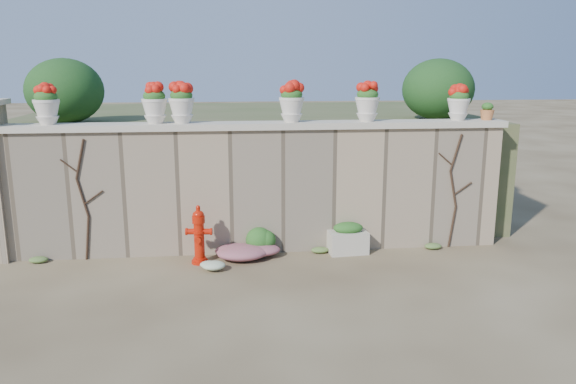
{
  "coord_description": "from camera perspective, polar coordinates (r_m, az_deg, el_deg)",
  "views": [
    {
      "loc": [
        -0.43,
        -7.07,
        2.99
      ],
      "look_at": [
        0.47,
        1.4,
        1.05
      ],
      "focal_mm": 35.0,
      "sensor_mm": 36.0,
      "label": 1
    }
  ],
  "objects": [
    {
      "name": "urn_pot_2",
      "position": [
        8.91,
        -10.76,
        8.85
      ],
      "size": [
        0.4,
        0.4,
        0.62
      ],
      "color": "silver",
      "rests_on": "wall_cap"
    },
    {
      "name": "raised_fill",
      "position": [
        12.24,
        -3.97,
        3.43
      ],
      "size": [
        9.0,
        6.0,
        2.0
      ],
      "primitive_type": "cube",
      "color": "#384C23",
      "rests_on": "ground"
    },
    {
      "name": "urn_pot_0",
      "position": [
        9.29,
        -23.33,
        8.15
      ],
      "size": [
        0.39,
        0.39,
        0.61
      ],
      "color": "silver",
      "rests_on": "wall_cap"
    },
    {
      "name": "wall_cap",
      "position": [
        8.93,
        -3.28,
        6.75
      ],
      "size": [
        8.1,
        0.52,
        0.1
      ],
      "primitive_type": "cube",
      "color": "beige",
      "rests_on": "stone_wall"
    },
    {
      "name": "planter_box",
      "position": [
        9.15,
        6.1,
        -4.75
      ],
      "size": [
        0.65,
        0.41,
        0.52
      ],
      "rotation": [
        0.0,
        0.0,
        0.09
      ],
      "color": "beige",
      "rests_on": "ground"
    },
    {
      "name": "vine_left",
      "position": [
        9.15,
        -20.07,
        -0.59
      ],
      "size": [
        0.6,
        0.04,
        1.91
      ],
      "color": "black",
      "rests_on": "ground"
    },
    {
      "name": "green_shrub",
      "position": [
        9.05,
        -2.84,
        -4.65
      ],
      "size": [
        0.58,
        0.52,
        0.55
      ],
      "primitive_type": "ellipsoid",
      "color": "#1E5119",
      "rests_on": "ground"
    },
    {
      "name": "terracotta_pot",
      "position": [
        9.85,
        19.57,
        7.65
      ],
      "size": [
        0.23,
        0.23,
        0.27
      ],
      "color": "#BD6D39",
      "rests_on": "wall_cap"
    },
    {
      "name": "fire_hydrant",
      "position": [
        8.68,
        -9.03,
        -4.29
      ],
      "size": [
        0.39,
        0.28,
        0.91
      ],
      "rotation": [
        0.0,
        0.0,
        -0.1
      ],
      "color": "#BA1807",
      "rests_on": "ground"
    },
    {
      "name": "urn_pot_3",
      "position": [
        8.94,
        0.36,
        9.09
      ],
      "size": [
        0.4,
        0.4,
        0.63
      ],
      "color": "silver",
      "rests_on": "wall_cap"
    },
    {
      "name": "back_shrub_right",
      "position": [
        10.78,
        15.0,
        10.05
      ],
      "size": [
        1.3,
        1.3,
        1.1
      ],
      "primitive_type": "ellipsoid",
      "color": "#143814",
      "rests_on": "raised_fill"
    },
    {
      "name": "white_flowers",
      "position": [
        8.46,
        -7.54,
        -7.29
      ],
      "size": [
        0.54,
        0.43,
        0.19
      ],
      "primitive_type": "ellipsoid",
      "color": "white",
      "rests_on": "ground"
    },
    {
      "name": "urn_pot_5",
      "position": [
        9.64,
        16.95,
        8.66
      ],
      "size": [
        0.36,
        0.36,
        0.57
      ],
      "color": "silver",
      "rests_on": "wall_cap"
    },
    {
      "name": "vine_right",
      "position": [
        9.6,
        16.5,
        0.26
      ],
      "size": [
        0.6,
        0.04,
        1.91
      ],
      "color": "black",
      "rests_on": "ground"
    },
    {
      "name": "ground",
      "position": [
        7.69,
        -2.4,
        -10.09
      ],
      "size": [
        80.0,
        80.0,
        0.0
      ],
      "primitive_type": "plane",
      "color": "#4E3D27",
      "rests_on": "ground"
    },
    {
      "name": "magenta_clump",
      "position": [
        8.85,
        -3.83,
        -6.01
      ],
      "size": [
        1.03,
        0.69,
        0.27
      ],
      "primitive_type": "ellipsoid",
      "color": "#D1297C",
      "rests_on": "ground"
    },
    {
      "name": "stone_wall",
      "position": [
        9.1,
        -3.19,
        0.16
      ],
      "size": [
        8.0,
        0.4,
        2.0
      ],
      "primitive_type": "cube",
      "color": "gray",
      "rests_on": "ground"
    },
    {
      "name": "back_shrub_left",
      "position": [
        10.45,
        -21.73,
        9.51
      ],
      "size": [
        1.3,
        1.3,
        1.1
      ],
      "primitive_type": "ellipsoid",
      "color": "#143814",
      "rests_on": "raised_fill"
    },
    {
      "name": "urn_pot_1",
      "position": [
        8.96,
        -13.4,
        8.71
      ],
      "size": [
        0.39,
        0.39,
        0.61
      ],
      "color": "silver",
      "rests_on": "wall_cap"
    },
    {
      "name": "urn_pot_4",
      "position": [
        9.16,
        8.06,
        9.04
      ],
      "size": [
        0.39,
        0.39,
        0.62
      ],
      "color": "silver",
      "rests_on": "wall_cap"
    }
  ]
}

